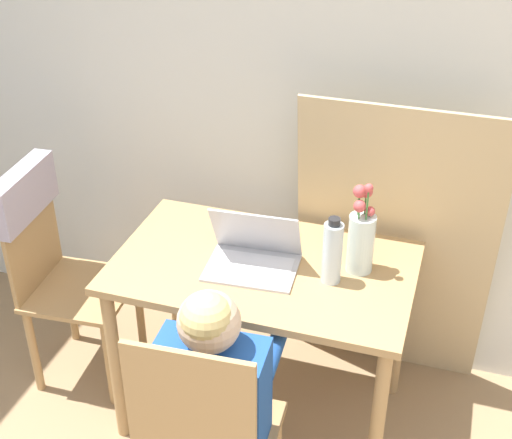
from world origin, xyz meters
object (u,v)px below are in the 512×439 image
chair_spare (48,244)px  water_bottle (332,252)px  flower_vase (361,237)px  laptop (254,253)px  person_seated (216,379)px

chair_spare → water_bottle: (1.17, -0.03, 0.22)m
chair_spare → flower_vase: (1.25, 0.07, 0.24)m
chair_spare → laptop: (0.88, -0.02, 0.15)m
person_seated → flower_vase: (0.33, 0.58, 0.24)m
chair_spare → laptop: 0.90m
person_seated → water_bottle: bearing=-120.5°
laptop → person_seated: bearing=-89.8°
chair_spare → flower_vase: flower_vase is taller
chair_spare → water_bottle: size_ratio=3.81×
flower_vase → water_bottle: (-0.08, -0.10, -0.02)m
chair_spare → flower_vase: size_ratio=2.69×
water_bottle → flower_vase: bearing=50.6°
water_bottle → chair_spare: bearing=178.7°
chair_spare → flower_vase: 1.28m
person_seated → flower_vase: bearing=-122.8°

